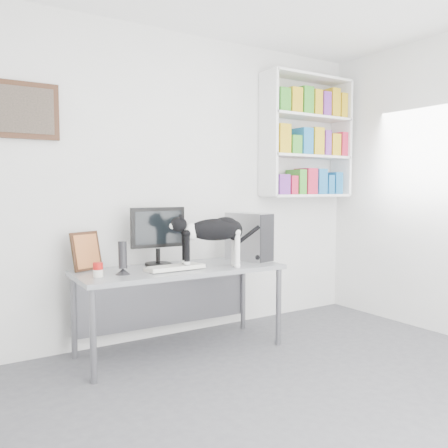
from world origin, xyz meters
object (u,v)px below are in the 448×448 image
at_px(soup_can, 98,270).
at_px(cat, 213,242).
at_px(monitor, 158,236).
at_px(leaning_print, 86,250).
at_px(pc_tower, 249,236).
at_px(keyboard, 175,268).
at_px(desk, 180,310).
at_px(bookshelf, 307,137).
at_px(speaker, 123,257).

distance_m(soup_can, cat, 0.92).
bearing_deg(cat, monitor, 147.60).
bearing_deg(leaning_print, pc_tower, -31.41).
bearing_deg(keyboard, cat, -16.53).
bearing_deg(keyboard, soup_can, 175.68).
height_order(desk, monitor, monitor).
relative_size(keyboard, leaning_print, 1.46).
xyz_separation_m(leaning_print, cat, (0.89, -0.43, 0.05)).
bearing_deg(desk, soup_can, -174.00).
distance_m(bookshelf, desk, 2.24).
bearing_deg(desk, cat, -33.78).
bearing_deg(leaning_print, desk, -43.60).
height_order(leaning_print, cat, cat).
distance_m(leaning_print, cat, 0.99).
bearing_deg(bookshelf, monitor, -176.22).
relative_size(monitor, leaning_print, 1.57).
bearing_deg(soup_can, desk, 3.94).
bearing_deg(desk, monitor, 119.86).
relative_size(soup_can, cat, 0.16).
relative_size(speaker, soup_can, 2.45).
height_order(leaning_print, soup_can, leaning_print).
relative_size(pc_tower, speaker, 1.64).
height_order(desk, soup_can, soup_can).
bearing_deg(bookshelf, leaning_print, -179.13).
distance_m(keyboard, cat, 0.36).
bearing_deg(pc_tower, soup_can, 171.16).
bearing_deg(pc_tower, cat, -170.78).
relative_size(keyboard, speaker, 1.78).
relative_size(bookshelf, desk, 0.75).
bearing_deg(speaker, soup_can, -166.14).
xyz_separation_m(speaker, leaning_print, (-0.18, 0.32, 0.03)).
height_order(desk, speaker, speaker).
xyz_separation_m(pc_tower, speaker, (-1.20, -0.08, -0.08)).
xyz_separation_m(speaker, soup_can, (-0.19, -0.00, -0.08)).
height_order(soup_can, cat, cat).
height_order(pc_tower, speaker, pc_tower).
bearing_deg(monitor, keyboard, -82.68).
bearing_deg(leaning_print, soup_can, -113.45).
xyz_separation_m(bookshelf, cat, (-1.41, -0.47, -0.95)).
xyz_separation_m(keyboard, cat, (0.30, -0.08, 0.19)).
distance_m(pc_tower, leaning_print, 1.39).
height_order(monitor, keyboard, monitor).
distance_m(monitor, speaker, 0.48).
distance_m(desk, leaning_print, 0.88).
relative_size(desk, keyboard, 3.63).
bearing_deg(leaning_print, speaker, -82.53).
bearing_deg(desk, keyboard, -136.13).
xyz_separation_m(keyboard, pc_tower, (0.78, 0.11, 0.19)).
xyz_separation_m(monitor, speaker, (-0.39, -0.24, -0.12)).
relative_size(bookshelf, pc_tower, 2.96).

